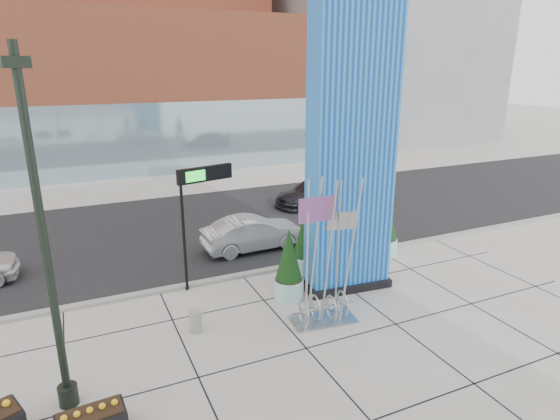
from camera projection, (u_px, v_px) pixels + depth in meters
name	position (u px, v px, depth m)	size (l,w,h in m)	color
ground	(259.00, 338.00, 13.18)	(160.00, 160.00, 0.00)	#9E9991
street_asphalt	(178.00, 230.00, 21.87)	(80.00, 12.00, 0.02)	black
curb_edge	(216.00, 280.00, 16.64)	(80.00, 0.30, 0.12)	gray
tower_podium	(136.00, 92.00, 35.43)	(34.00, 10.00, 11.00)	#AF5032
tower_glass_front	(151.00, 140.00, 32.14)	(34.00, 0.60, 5.00)	#8CA5B2
building_grey_parking	(374.00, 50.00, 48.67)	(20.00, 18.00, 18.00)	slate
blue_pylon	(351.00, 151.00, 14.94)	(3.06, 1.57, 9.85)	#0B40AF
lamp_post	(49.00, 276.00, 9.67)	(0.53, 0.43, 7.80)	black
public_art_sculpture	(325.00, 285.00, 13.77)	(2.04, 1.20, 4.41)	#ACAFB1
concrete_bollard	(196.00, 321.00, 13.42)	(0.35, 0.35, 0.68)	gray
overhead_street_sign	(203.00, 186.00, 15.27)	(1.96, 0.61, 4.19)	black
round_planter_east	(386.00, 228.00, 18.75)	(0.96, 0.96, 2.40)	#9CD2D2
round_planter_mid	(305.00, 243.00, 17.00)	(1.00, 1.00, 2.50)	#9CD2D2
round_planter_west	(289.00, 266.00, 15.11)	(0.98, 0.98, 2.45)	#9CD2D2
car_silver_mid	(254.00, 234.00, 19.37)	(1.49, 4.26, 1.40)	#9FA3A6
car_dark_east	(314.00, 192.00, 25.77)	(1.91, 4.69, 1.36)	black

